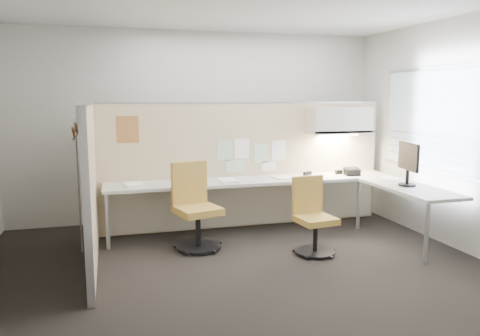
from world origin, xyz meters
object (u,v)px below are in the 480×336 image
object	(u,v)px
chair_right	(313,218)
monitor	(408,161)
phone	(352,172)
chair_left	(195,209)
desk	(281,189)

from	to	relation	value
chair_right	monitor	distance (m)	1.45
phone	chair_left	bearing A→B (deg)	-160.11
monitor	phone	distance (m)	1.00
chair_left	monitor	xyz separation A→B (m)	(2.61, -0.50, 0.56)
desk	phone	distance (m)	1.13
phone	chair_right	bearing A→B (deg)	-127.12
monitor	desk	bearing A→B (deg)	68.94
chair_left	phone	bearing A→B (deg)	-5.12
desk	phone	size ratio (longest dim) A/B	16.91
desk	monitor	xyz separation A→B (m)	(1.37, -0.83, 0.44)
monitor	phone	world-z (taller)	monitor
monitor	chair_left	bearing A→B (deg)	89.34
chair_right	monitor	xyz separation A→B (m)	(1.31, 0.06, 0.63)
chair_left	desk	bearing A→B (deg)	-0.55
chair_right	phone	size ratio (longest dim) A/B	3.77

